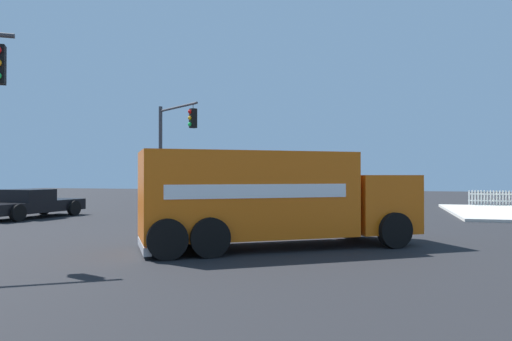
# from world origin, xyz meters

# --- Properties ---
(ground_plane) EXTENTS (100.00, 100.00, 0.00)m
(ground_plane) POSITION_xyz_m (0.00, 0.00, 0.00)
(ground_plane) COLOR black
(delivery_truck) EXTENTS (7.98, 6.40, 2.69)m
(delivery_truck) POSITION_xyz_m (-0.74, 2.12, 1.42)
(delivery_truck) COLOR orange
(delivery_truck) RESTS_ON ground
(traffic_light_primary) EXTENTS (3.22, 2.42, 5.82)m
(traffic_light_primary) POSITION_xyz_m (7.09, -7.63, 3.82)
(traffic_light_primary) COLOR #38383D
(traffic_light_primary) RESTS_ON ground
(pickup_black) EXTENTS (2.67, 5.37, 1.38)m
(pickup_black) POSITION_xyz_m (12.61, -3.82, 0.73)
(pickup_black) COLOR black
(pickup_black) RESTS_ON ground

